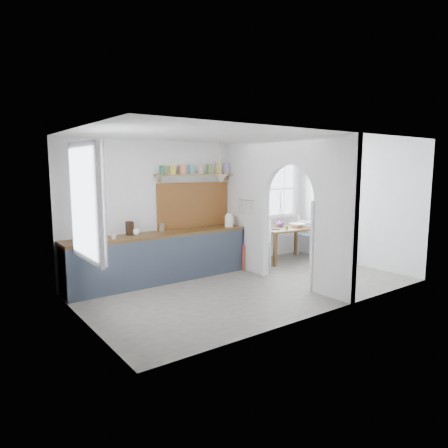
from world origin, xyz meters
TOP-DOWN VIEW (x-y plane):
  - floor at (0.00, 0.00)m, footprint 5.80×3.20m
  - ceiling at (0.00, 0.00)m, footprint 5.80×3.20m
  - walls at (0.00, 0.00)m, footprint 5.81×3.21m
  - partition at (0.70, 0.06)m, footprint 0.12×3.20m
  - kitchen_window at (-2.87, 0.00)m, footprint 0.10×1.16m
  - nook_window at (1.80, 1.56)m, footprint 1.76×0.10m
  - counter at (-1.13, 1.33)m, footprint 3.50×0.60m
  - sink at (-2.43, 1.30)m, footprint 0.40×0.40m
  - backsplash at (-0.20, 1.58)m, footprint 1.65×0.03m
  - shelf at (-0.20, 1.49)m, footprint 1.75×0.20m
  - pendant_lamp at (0.15, 1.15)m, footprint 0.26×0.26m
  - utensil_rail at (0.61, 0.90)m, footprint 0.02×0.50m
  - dining_table at (1.92, 1.08)m, footprint 1.31×0.97m
  - chair_left at (1.00, 1.06)m, footprint 0.46×0.46m
  - chair_right at (2.82, 1.17)m, footprint 0.44×0.44m
  - kettle at (0.39, 1.20)m, footprint 0.28×0.25m
  - mug_a at (-2.03, 1.20)m, footprint 0.12×0.12m
  - mug_b at (-1.55, 1.38)m, footprint 0.16×0.16m
  - knife_block at (-1.64, 1.45)m, footprint 0.12×0.16m
  - jar at (-1.00, 1.45)m, footprint 0.12×0.12m
  - towel_magenta at (0.58, 0.96)m, footprint 0.02×0.03m
  - towel_orange at (0.58, 0.95)m, footprint 0.02×0.03m
  - bowl at (2.21, 1.02)m, footprint 0.38×0.38m
  - table_cup at (1.76, 0.92)m, footprint 0.09×0.09m
  - plate at (1.55, 1.03)m, footprint 0.23×0.23m
  - vase at (1.89, 1.25)m, footprint 0.19×0.19m

SIDE VIEW (x-z plane):
  - floor at x=0.00m, z-range -0.01..0.01m
  - towel_orange at x=0.58m, z-range 0.00..0.50m
  - towel_magenta at x=0.58m, z-range 0.00..0.55m
  - dining_table at x=1.92m, z-range 0.00..0.75m
  - counter at x=-1.13m, z-range 0.01..0.91m
  - chair_right at x=2.82m, z-range 0.00..0.96m
  - chair_left at x=1.00m, z-range 0.00..1.01m
  - plate at x=1.55m, z-range 0.75..0.77m
  - bowl at x=2.21m, z-range 0.75..0.84m
  - table_cup at x=1.76m, z-range 0.75..0.84m
  - vase at x=1.89m, z-range 0.75..0.93m
  - sink at x=-2.43m, z-range 0.88..0.90m
  - mug_a at x=-2.03m, z-range 0.90..0.99m
  - mug_b at x=-1.55m, z-range 0.90..1.01m
  - jar at x=-1.00m, z-range 0.90..1.06m
  - knife_block at x=-1.64m, z-range 0.90..1.14m
  - kettle at x=0.39m, z-range 0.90..1.17m
  - walls at x=0.00m, z-range 0.00..2.60m
  - backsplash at x=-0.20m, z-range 0.90..1.80m
  - utensil_rail at x=0.61m, z-range 1.44..1.46m
  - partition at x=0.70m, z-range 0.15..2.75m
  - nook_window at x=1.80m, z-range 0.95..2.25m
  - kitchen_window at x=-2.87m, z-range 0.90..2.40m
  - pendant_lamp at x=0.15m, z-range 1.80..1.96m
  - shelf at x=-0.20m, z-range 1.90..2.11m
  - ceiling at x=0.00m, z-range 2.60..2.60m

